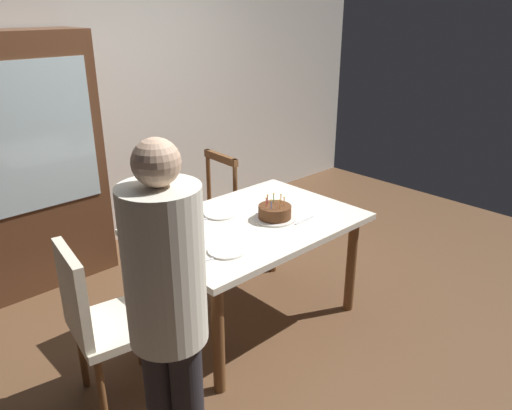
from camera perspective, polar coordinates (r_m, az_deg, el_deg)
ground at (r=3.62m, az=-0.59°, el=-12.80°), size 6.40×6.40×0.00m
back_wall at (r=4.58m, az=-16.94°, el=11.44°), size 6.40×0.10×2.60m
dining_table at (r=3.29m, az=-0.63°, el=-3.39°), size 1.41×0.98×0.75m
birthday_cake at (r=3.27m, az=2.15°, el=-0.90°), size 0.28×0.28×0.16m
plate_near_celebrant at (r=2.87m, az=-3.34°, el=-5.19°), size 0.22×0.22×0.01m
plate_far_side at (r=3.36m, az=-4.07°, el=-0.99°), size 0.22×0.22×0.01m
fork_near_celebrant at (r=2.78m, az=-5.80°, el=-6.29°), size 0.18×0.05×0.01m
fork_far_side at (r=3.28m, az=-6.39°, el=-1.72°), size 0.18×0.06×0.01m
fork_near_guest at (r=3.27m, az=5.52°, el=-1.74°), size 0.18×0.02×0.01m
chair_spindle_back at (r=4.08m, az=-5.76°, el=-1.30°), size 0.46×0.46×0.95m
chair_upholstered at (r=2.82m, az=-17.41°, el=-12.09°), size 0.51×0.51×0.95m
person_celebrant at (r=2.08m, az=-10.04°, el=-11.52°), size 0.32×0.32×1.63m
china_cabinet at (r=4.08m, az=-24.97°, el=4.07°), size 1.10×0.45×1.90m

